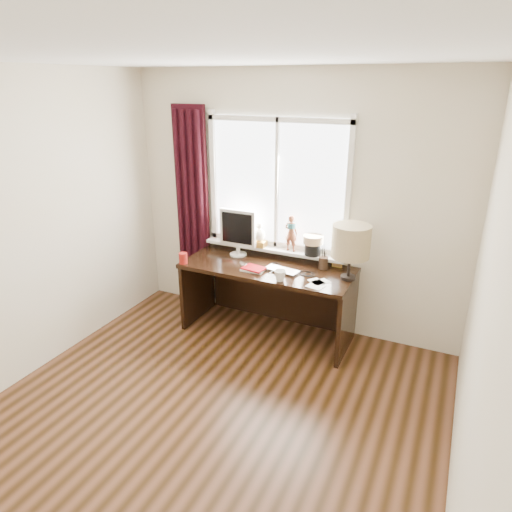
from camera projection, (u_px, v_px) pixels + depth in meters
The scene contains 17 objects.
floor at pixel (191, 438), 3.36m from camera, with size 3.50×4.00×0.00m, color brown.
ceiling at pixel (166, 54), 2.43m from camera, with size 3.50×4.00×0.00m, color white.
wall_back at pixel (292, 205), 4.59m from camera, with size 3.50×2.60×0.00m, color beige.
wall_right at pixel (484, 338), 2.21m from camera, with size 4.00×2.60×0.00m, color beige.
laptop at pixel (282, 270), 4.38m from camera, with size 0.33×0.21×0.03m, color silver.
mug at pixel (280, 275), 4.17m from camera, with size 0.11×0.10×0.11m, color white.
red_cup at pixel (183, 258), 4.57m from camera, with size 0.08×0.08×0.11m, color maroon.
window at pixel (277, 204), 4.60m from camera, with size 1.52×0.23×1.40m.
curtain at pixel (192, 212), 5.02m from camera, with size 0.38×0.09×2.25m.
desk at pixel (271, 285), 4.68m from camera, with size 1.70×0.70×0.75m.
monitor at pixel (238, 230), 4.71m from camera, with size 0.40×0.18×0.49m.
notebook_stack at pixel (254, 269), 4.41m from camera, with size 0.24×0.18×0.03m.
brush_holder at pixel (323, 263), 4.44m from camera, with size 0.09×0.09×0.25m.
icon_frame at pixel (337, 261), 4.47m from camera, with size 0.10×0.02×0.13m.
table_lamp at pixel (351, 242), 4.10m from camera, with size 0.35×0.35×0.52m.
loose_papers at pixel (318, 283), 4.13m from camera, with size 0.22×0.28×0.00m.
desk_cables at pixel (299, 271), 4.38m from camera, with size 0.52×0.22×0.01m.
Camera 1 is at (1.56, -2.20, 2.47)m, focal length 32.00 mm.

